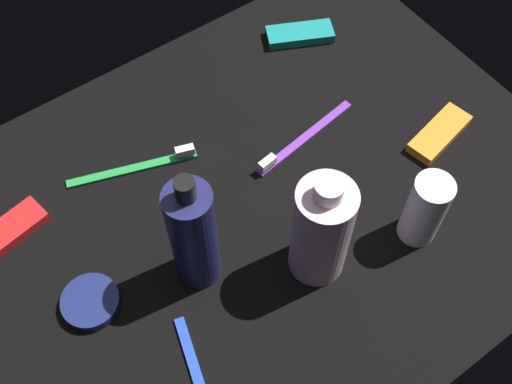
{
  "coord_description": "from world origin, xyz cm",
  "views": [
    {
      "loc": [
        24.84,
        34.81,
        72.26
      ],
      "look_at": [
        0.0,
        0.0,
        3.0
      ],
      "focal_mm": 44.41,
      "sensor_mm": 36.0,
      "label": 1
    }
  ],
  "objects_px": {
    "toothbrush_purple": "(300,140)",
    "cream_tin_left": "(91,302)",
    "lotion_bottle": "(193,236)",
    "deodorant_stick": "(425,210)",
    "bodywash_bottle": "(321,231)",
    "snack_bar_orange": "(439,134)",
    "toothbrush_green": "(140,165)",
    "snack_bar_red": "(7,232)",
    "snack_bar_teal": "(300,34)"
  },
  "relations": [
    {
      "from": "bodywash_bottle",
      "to": "snack_bar_teal",
      "type": "distance_m",
      "value": 0.4
    },
    {
      "from": "toothbrush_green",
      "to": "snack_bar_teal",
      "type": "distance_m",
      "value": 0.34
    },
    {
      "from": "lotion_bottle",
      "to": "cream_tin_left",
      "type": "xyz_separation_m",
      "value": [
        0.13,
        -0.04,
        -0.08
      ]
    },
    {
      "from": "snack_bar_orange",
      "to": "cream_tin_left",
      "type": "bearing_deg",
      "value": -18.02
    },
    {
      "from": "lotion_bottle",
      "to": "toothbrush_purple",
      "type": "bearing_deg",
      "value": -159.72
    },
    {
      "from": "deodorant_stick",
      "to": "snack_bar_teal",
      "type": "distance_m",
      "value": 0.38
    },
    {
      "from": "lotion_bottle",
      "to": "deodorant_stick",
      "type": "bearing_deg",
      "value": 155.57
    },
    {
      "from": "toothbrush_green",
      "to": "cream_tin_left",
      "type": "relative_size",
      "value": 2.48
    },
    {
      "from": "snack_bar_red",
      "to": "cream_tin_left",
      "type": "bearing_deg",
      "value": 95.87
    },
    {
      "from": "toothbrush_purple",
      "to": "snack_bar_teal",
      "type": "height_order",
      "value": "toothbrush_purple"
    },
    {
      "from": "deodorant_stick",
      "to": "toothbrush_green",
      "type": "xyz_separation_m",
      "value": [
        0.24,
        -0.29,
        -0.05
      ]
    },
    {
      "from": "bodywash_bottle",
      "to": "snack_bar_orange",
      "type": "bearing_deg",
      "value": -168.81
    },
    {
      "from": "bodywash_bottle",
      "to": "toothbrush_green",
      "type": "height_order",
      "value": "bodywash_bottle"
    },
    {
      "from": "deodorant_stick",
      "to": "snack_bar_orange",
      "type": "xyz_separation_m",
      "value": [
        -0.13,
        -0.09,
        -0.05
      ]
    },
    {
      "from": "snack_bar_orange",
      "to": "toothbrush_purple",
      "type": "bearing_deg",
      "value": -43.86
    },
    {
      "from": "deodorant_stick",
      "to": "bodywash_bottle",
      "type": "bearing_deg",
      "value": -17.16
    },
    {
      "from": "snack_bar_red",
      "to": "cream_tin_left",
      "type": "xyz_separation_m",
      "value": [
        -0.04,
        0.15,
        0.0
      ]
    },
    {
      "from": "cream_tin_left",
      "to": "toothbrush_green",
      "type": "bearing_deg",
      "value": -136.73
    },
    {
      "from": "lotion_bottle",
      "to": "deodorant_stick",
      "type": "distance_m",
      "value": 0.28
    },
    {
      "from": "toothbrush_purple",
      "to": "lotion_bottle",
      "type": "bearing_deg",
      "value": 20.28
    },
    {
      "from": "snack_bar_red",
      "to": "bodywash_bottle",
      "type": "bearing_deg",
      "value": 128.81
    },
    {
      "from": "bodywash_bottle",
      "to": "snack_bar_orange",
      "type": "height_order",
      "value": "bodywash_bottle"
    },
    {
      "from": "bodywash_bottle",
      "to": "cream_tin_left",
      "type": "distance_m",
      "value": 0.29
    },
    {
      "from": "lotion_bottle",
      "to": "bodywash_bottle",
      "type": "relative_size",
      "value": 1.12
    },
    {
      "from": "lotion_bottle",
      "to": "toothbrush_green",
      "type": "relative_size",
      "value": 1.16
    },
    {
      "from": "snack_bar_teal",
      "to": "snack_bar_red",
      "type": "distance_m",
      "value": 0.52
    },
    {
      "from": "toothbrush_purple",
      "to": "snack_bar_teal",
      "type": "xyz_separation_m",
      "value": [
        -0.13,
        -0.16,
        0.0
      ]
    },
    {
      "from": "snack_bar_orange",
      "to": "cream_tin_left",
      "type": "distance_m",
      "value": 0.52
    },
    {
      "from": "toothbrush_green",
      "to": "cream_tin_left",
      "type": "height_order",
      "value": "toothbrush_green"
    },
    {
      "from": "toothbrush_purple",
      "to": "cream_tin_left",
      "type": "distance_m",
      "value": 0.36
    },
    {
      "from": "cream_tin_left",
      "to": "snack_bar_orange",
      "type": "bearing_deg",
      "value": 173.43
    },
    {
      "from": "snack_bar_red",
      "to": "snack_bar_orange",
      "type": "xyz_separation_m",
      "value": [
        -0.56,
        0.21,
        0.0
      ]
    },
    {
      "from": "bodywash_bottle",
      "to": "snack_bar_orange",
      "type": "xyz_separation_m",
      "value": [
        -0.26,
        -0.05,
        -0.07
      ]
    },
    {
      "from": "toothbrush_green",
      "to": "snack_bar_red",
      "type": "relative_size",
      "value": 1.68
    },
    {
      "from": "snack_bar_teal",
      "to": "toothbrush_green",
      "type": "bearing_deg",
      "value": 37.84
    },
    {
      "from": "lotion_bottle",
      "to": "snack_bar_red",
      "type": "xyz_separation_m",
      "value": [
        0.17,
        -0.18,
        -0.08
      ]
    },
    {
      "from": "snack_bar_red",
      "to": "cream_tin_left",
      "type": "distance_m",
      "value": 0.15
    },
    {
      "from": "toothbrush_purple",
      "to": "cream_tin_left",
      "type": "bearing_deg",
      "value": 7.44
    },
    {
      "from": "bodywash_bottle",
      "to": "deodorant_stick",
      "type": "relative_size",
      "value": 1.64
    },
    {
      "from": "toothbrush_purple",
      "to": "snack_bar_orange",
      "type": "height_order",
      "value": "toothbrush_purple"
    },
    {
      "from": "toothbrush_green",
      "to": "toothbrush_purple",
      "type": "bearing_deg",
      "value": 155.39
    },
    {
      "from": "bodywash_bottle",
      "to": "cream_tin_left",
      "type": "height_order",
      "value": "bodywash_bottle"
    },
    {
      "from": "snack_bar_red",
      "to": "snack_bar_orange",
      "type": "height_order",
      "value": "same"
    },
    {
      "from": "toothbrush_green",
      "to": "snack_bar_teal",
      "type": "relative_size",
      "value": 1.68
    },
    {
      "from": "lotion_bottle",
      "to": "deodorant_stick",
      "type": "height_order",
      "value": "lotion_bottle"
    },
    {
      "from": "toothbrush_green",
      "to": "snack_bar_red",
      "type": "height_order",
      "value": "toothbrush_green"
    },
    {
      "from": "lotion_bottle",
      "to": "bodywash_bottle",
      "type": "height_order",
      "value": "lotion_bottle"
    },
    {
      "from": "snack_bar_red",
      "to": "snack_bar_orange",
      "type": "bearing_deg",
      "value": 149.51
    },
    {
      "from": "lotion_bottle",
      "to": "cream_tin_left",
      "type": "bearing_deg",
      "value": -15.25
    },
    {
      "from": "toothbrush_purple",
      "to": "toothbrush_green",
      "type": "bearing_deg",
      "value": -24.61
    }
  ]
}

